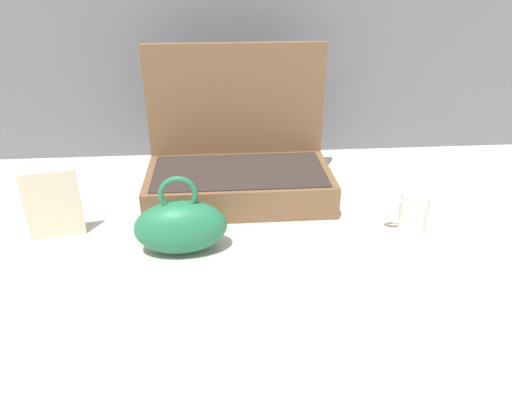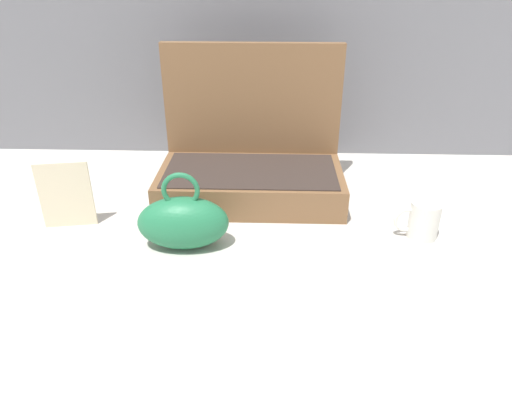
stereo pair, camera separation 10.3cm
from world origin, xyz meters
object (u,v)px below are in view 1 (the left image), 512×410
Objects in this scene: teal_pouch_handbag at (181,226)px; info_card_left at (53,205)px; coffee_mug at (412,211)px; open_suitcase at (238,164)px.

teal_pouch_handbag is 1.25× the size of info_card_left.
coffee_mug is at bearing -11.51° from info_card_left.
teal_pouch_handbag reaches higher than info_card_left.
open_suitcase is at bearing 151.86° from coffee_mug.
teal_pouch_handbag is 0.55m from coffee_mug.
open_suitcase is 0.46m from coffee_mug.
info_card_left is (-0.43, -0.19, -0.00)m from open_suitcase.
teal_pouch_handbag is (-0.14, -0.28, -0.02)m from open_suitcase.
coffee_mug is 0.63× the size of info_card_left.
open_suitcase is at bearing 63.45° from teal_pouch_handbag.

